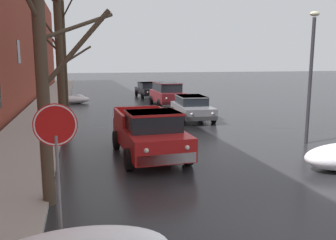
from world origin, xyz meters
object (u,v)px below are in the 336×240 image
suv_maroon_parked_kerbside_mid (167,93)px  fire_hydrant (64,134)px  bare_tree_second_along_sidewalk (59,55)px  bare_tree_mid_block (64,57)px  sedan_black_parked_far_down_block (148,89)px  stop_sign_at_corner (56,138)px  pickup_truck_red_approaching_near_lane (149,133)px  sedan_grey_parked_kerbside_close (192,107)px  street_lamp_post (311,71)px  bare_tree_at_the_corner (45,71)px

suv_maroon_parked_kerbside_mid → fire_hydrant: 13.27m
suv_maroon_parked_kerbside_mid → bare_tree_second_along_sidewalk: bearing=-130.3°
bare_tree_mid_block → suv_maroon_parked_kerbside_mid: (7.48, 3.37, -2.73)m
bare_tree_second_along_sidewalk → sedan_black_parked_far_down_block: bearing=65.0°
bare_tree_second_along_sidewalk → bare_tree_mid_block: (0.03, 5.50, -0.01)m
suv_maroon_parked_kerbside_mid → stop_sign_at_corner: bearing=-109.5°
pickup_truck_red_approaching_near_lane → sedan_grey_parked_kerbside_close: bearing=61.3°
bare_tree_mid_block → street_lamp_post: (10.09, -10.42, -0.65)m
sedan_grey_parked_kerbside_close → fire_hydrant: size_ratio=6.35×
bare_tree_second_along_sidewalk → pickup_truck_red_approaching_near_lane: 6.87m
street_lamp_post → bare_tree_at_the_corner: bearing=-158.4°
sedan_black_parked_far_down_block → stop_sign_at_corner: (-6.90, -26.79, 1.37)m
bare_tree_at_the_corner → bare_tree_second_along_sidewalk: 8.90m
bare_tree_at_the_corner → fire_hydrant: bare_tree_at_the_corner is taller
suv_maroon_parked_kerbside_mid → sedan_black_parked_far_down_block: 6.78m
suv_maroon_parked_kerbside_mid → sedan_black_parked_far_down_block: suv_maroon_parked_kerbside_mid is taller
bare_tree_at_the_corner → street_lamp_post: (10.02, 3.96, -0.16)m
pickup_truck_red_approaching_near_lane → sedan_grey_parked_kerbside_close: (4.08, 7.43, -0.13)m
bare_tree_at_the_corner → bare_tree_second_along_sidewalk: bearing=90.6°
pickup_truck_red_approaching_near_lane → sedan_black_parked_far_down_block: pickup_truck_red_approaching_near_lane is taller
suv_maroon_parked_kerbside_mid → fire_hydrant: size_ratio=6.46×
suv_maroon_parked_kerbside_mid → street_lamp_post: size_ratio=0.84×
stop_sign_at_corner → street_lamp_post: bearing=32.7°
stop_sign_at_corner → street_lamp_post: (9.72, 6.23, 0.94)m
bare_tree_at_the_corner → pickup_truck_red_approaching_near_lane: bare_tree_at_the_corner is taller
bare_tree_mid_block → sedan_black_parked_far_down_block: bare_tree_mid_block is taller
bare_tree_second_along_sidewalk → pickup_truck_red_approaching_near_lane: size_ratio=1.54×
sedan_black_parked_far_down_block → suv_maroon_parked_kerbside_mid: bearing=-88.3°
bare_tree_mid_block → sedan_black_parked_far_down_block: 12.82m
sedan_grey_parked_kerbside_close → street_lamp_post: (2.80, -7.00, 2.31)m
pickup_truck_red_approaching_near_lane → sedan_grey_parked_kerbside_close: size_ratio=1.09×
bare_tree_at_the_corner → bare_tree_mid_block: size_ratio=0.80×
sedan_black_parked_far_down_block → stop_sign_at_corner: size_ratio=1.58×
sedan_black_parked_far_down_block → bare_tree_mid_block: bearing=-125.7°
sedan_grey_parked_kerbside_close → sedan_black_parked_far_down_block: bearing=90.1°
bare_tree_mid_block → pickup_truck_red_approaching_near_lane: bearing=-73.5°
sedan_black_parked_far_down_block → street_lamp_post: bearing=-82.2°
bare_tree_second_along_sidewalk → pickup_truck_red_approaching_near_lane: bare_tree_second_along_sidewalk is taller
pickup_truck_red_approaching_near_lane → suv_maroon_parked_kerbside_mid: 14.85m
suv_maroon_parked_kerbside_mid → fire_hydrant: suv_maroon_parked_kerbside_mid is taller
sedan_grey_parked_kerbside_close → sedan_black_parked_far_down_block: (-0.01, 13.55, -0.00)m
stop_sign_at_corner → sedan_grey_parked_kerbside_close: bearing=62.4°
pickup_truck_red_approaching_near_lane → sedan_black_parked_far_down_block: size_ratio=1.14×
sedan_black_parked_far_down_block → stop_sign_at_corner: stop_sign_at_corner is taller
street_lamp_post → sedan_grey_parked_kerbside_close: bearing=111.8°
pickup_truck_red_approaching_near_lane → stop_sign_at_corner: size_ratio=1.80×
bare_tree_at_the_corner → pickup_truck_red_approaching_near_lane: 5.28m
bare_tree_at_the_corner → sedan_black_parked_far_down_block: 25.67m
bare_tree_second_along_sidewalk → fire_hydrant: bare_tree_second_along_sidewalk is taller
sedan_grey_parked_kerbside_close → stop_sign_at_corner: 14.99m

